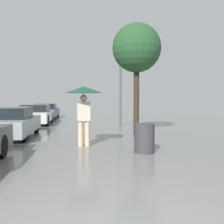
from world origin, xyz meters
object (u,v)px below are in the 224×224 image
(parked_car_third, at_px, (36,115))
(trash_bin, at_px, (145,138))
(pedestrian, at_px, (84,97))
(parked_car_farthest, at_px, (46,111))
(street_lamp, at_px, (120,79))
(tree, at_px, (137,49))
(parked_car_second, at_px, (11,123))

(parked_car_third, bearing_deg, trash_bin, -61.73)
(pedestrian, height_order, parked_car_farthest, pedestrian)
(street_lamp, bearing_deg, tree, -87.72)
(pedestrian, height_order, street_lamp, street_lamp)
(parked_car_second, xyz_separation_m, street_lamp, (5.15, 3.48, 2.08))
(parked_car_farthest, distance_m, trash_bin, 14.09)
(parked_car_third, relative_size, trash_bin, 4.42)
(parked_car_second, relative_size, parked_car_farthest, 1.03)
(trash_bin, bearing_deg, pedestrian, 145.80)
(parked_car_farthest, distance_m, tree, 11.59)
(parked_car_third, distance_m, street_lamp, 5.67)
(parked_car_farthest, relative_size, street_lamp, 0.90)
(parked_car_second, relative_size, tree, 0.82)
(parked_car_third, relative_size, street_lamp, 0.90)
(pedestrian, bearing_deg, parked_car_farthest, 103.53)
(parked_car_second, height_order, tree, tree)
(parked_car_second, bearing_deg, parked_car_third, 88.52)
(parked_car_farthest, bearing_deg, trash_bin, -70.57)
(parked_car_farthest, height_order, tree, tree)
(parked_car_second, xyz_separation_m, parked_car_third, (0.13, 5.12, -0.02))
(pedestrian, bearing_deg, street_lamp, 69.66)
(street_lamp, bearing_deg, trash_bin, -93.00)
(parked_car_third, distance_m, parked_car_farthest, 4.64)
(trash_bin, bearing_deg, street_lamp, 87.00)
(pedestrian, bearing_deg, tree, 43.99)
(pedestrian, xyz_separation_m, tree, (2.29, 2.21, 2.07))
(street_lamp, bearing_deg, parked_car_third, 161.94)
(pedestrian, distance_m, parked_car_third, 8.04)
(parked_car_second, relative_size, parked_car_third, 1.03)
(street_lamp, bearing_deg, parked_car_farthest, 128.83)
(parked_car_farthest, bearing_deg, street_lamp, -51.17)
(pedestrian, height_order, parked_car_second, pedestrian)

